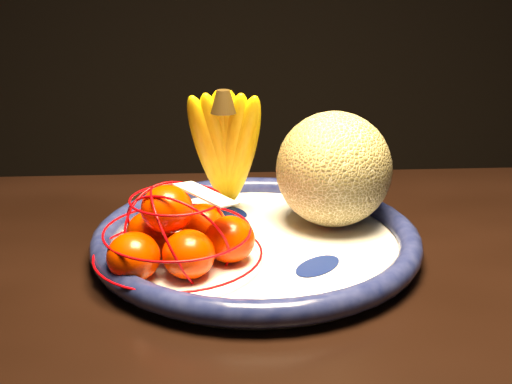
{
  "coord_description": "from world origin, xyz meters",
  "views": [
    {
      "loc": [
        -0.05,
        -0.66,
        1.04
      ],
      "look_at": [
        -0.03,
        0.03,
        0.8
      ],
      "focal_mm": 45.0,
      "sensor_mm": 36.0,
      "label": 1
    }
  ],
  "objects_px": {
    "dining_table": "(224,376)",
    "mandarin_bag": "(179,236)",
    "cantaloupe": "(334,169)",
    "fruit_bowl": "(256,239)",
    "banana_bunch": "(226,146)"
  },
  "relations": [
    {
      "from": "dining_table",
      "to": "cantaloupe",
      "type": "bearing_deg",
      "value": 52.44
    },
    {
      "from": "banana_bunch",
      "to": "mandarin_bag",
      "type": "bearing_deg",
      "value": -105.59
    },
    {
      "from": "mandarin_bag",
      "to": "cantaloupe",
      "type": "bearing_deg",
      "value": 31.07
    },
    {
      "from": "banana_bunch",
      "to": "mandarin_bag",
      "type": "distance_m",
      "value": 0.16
    },
    {
      "from": "banana_bunch",
      "to": "dining_table",
      "type": "bearing_deg",
      "value": -87.63
    },
    {
      "from": "dining_table",
      "to": "mandarin_bag",
      "type": "distance_m",
      "value": 0.15
    },
    {
      "from": "cantaloupe",
      "to": "fruit_bowl",
      "type": "bearing_deg",
      "value": -153.12
    },
    {
      "from": "dining_table",
      "to": "cantaloupe",
      "type": "xyz_separation_m",
      "value": [
        0.13,
        0.18,
        0.16
      ]
    },
    {
      "from": "dining_table",
      "to": "banana_bunch",
      "type": "bearing_deg",
      "value": 87.79
    },
    {
      "from": "fruit_bowl",
      "to": "cantaloupe",
      "type": "xyz_separation_m",
      "value": [
        0.09,
        0.05,
        0.07
      ]
    },
    {
      "from": "dining_table",
      "to": "mandarin_bag",
      "type": "bearing_deg",
      "value": 120.42
    },
    {
      "from": "dining_table",
      "to": "banana_bunch",
      "type": "xyz_separation_m",
      "value": [
        0.0,
        0.22,
        0.18
      ]
    },
    {
      "from": "fruit_bowl",
      "to": "mandarin_bag",
      "type": "relative_size",
      "value": 1.72
    },
    {
      "from": "cantaloupe",
      "to": "mandarin_bag",
      "type": "distance_m",
      "value": 0.21
    },
    {
      "from": "banana_bunch",
      "to": "fruit_bowl",
      "type": "bearing_deg",
      "value": -65.0
    }
  ]
}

